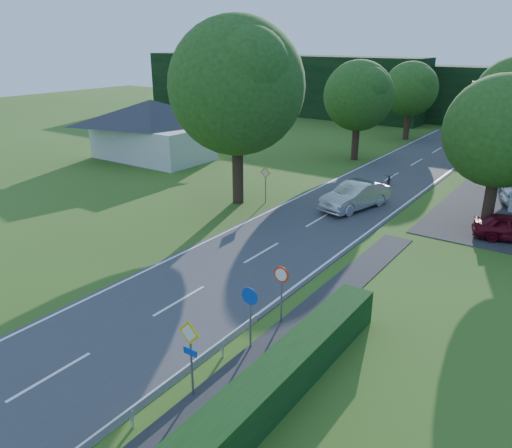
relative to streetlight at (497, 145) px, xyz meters
The scene contains 17 objects.
road 13.59m from the streetlight, 128.88° to the right, with size 7.00×80.00×0.04m, color #3C3C3E.
line_edge_left 15.73m from the streetlight, 138.52° to the right, with size 0.12×80.00×0.01m, color white.
line_edge_right 11.95m from the streetlight, 115.70° to the right, with size 0.12×80.00×0.01m, color white.
line_centre 13.58m from the streetlight, 128.88° to the right, with size 0.12×80.00×0.01m, color white, non-canonical shape.
tree_main 15.35m from the streetlight, 156.89° to the right, with size 9.40×9.40×11.64m, color #214514, non-canonical shape.
tree_left_far 16.45m from the streetlight, 142.56° to the left, with size 7.00×7.00×8.58m, color #214514, non-canonical shape.
tree_left_back 25.34m from the streetlight, 119.73° to the left, with size 6.60×6.60×8.07m, color #214514, non-canonical shape.
tree_right_mid 2.05m from the streetlight, 77.66° to the right, with size 7.00×7.00×8.58m, color #214514, non-canonical shape.
treeline_left 48.22m from the streetlight, 138.42° to the left, with size 44.00×6.00×8.00m, color black.
bungalow_left 28.12m from the streetlight, behind, with size 11.00×6.50×5.20m.
streetlight is the anchor object (origin of this frame).
sign_priority_right 22.50m from the streetlight, 99.70° to the right, with size 0.78×0.09×2.59m.
sign_roundabout 19.59m from the streetlight, 101.19° to the right, with size 0.64×0.08×2.37m.
sign_speed_limit 17.64m from the streetlight, 102.46° to the right, with size 0.64×0.11×2.37m.
sign_priority_left 13.80m from the streetlight, 158.22° to the right, with size 0.78×0.09×2.44m.
moving_car 8.53m from the streetlight, 158.31° to the right, with size 1.78×5.11×1.68m, color silver.
motorcycle 9.06m from the streetlight, 154.56° to the left, with size 0.59×1.70×0.89m, color black.
Camera 1 is at (12.99, -1.08, 10.17)m, focal length 35.00 mm.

